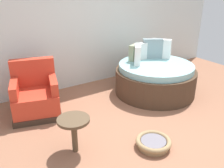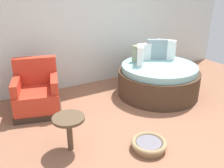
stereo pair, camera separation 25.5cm
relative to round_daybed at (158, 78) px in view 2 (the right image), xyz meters
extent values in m
cube|color=#936047|center=(-1.09, -1.12, -0.35)|extent=(8.00, 8.00, 0.02)
cube|color=silver|center=(-1.09, 1.30, 1.26)|extent=(8.00, 0.12, 3.19)
cylinder|color=#473323|center=(0.00, -0.02, -0.08)|extent=(1.66, 1.66, 0.52)
cylinder|color=#8CC6CC|center=(0.00, -0.02, 0.24)|extent=(1.53, 1.53, 0.12)
cube|color=white|center=(0.39, 0.27, 0.51)|extent=(0.34, 0.41, 0.41)
cube|color=gray|center=(0.21, 0.35, 0.51)|extent=(0.43, 0.31, 0.43)
cube|color=white|center=(-0.02, 0.42, 0.48)|extent=(0.36, 0.13, 0.35)
cube|color=#93A37F|center=(-0.19, 0.46, 0.47)|extent=(0.36, 0.23, 0.34)
cube|color=white|center=(-0.31, 0.22, 0.49)|extent=(0.33, 0.38, 0.38)
cube|color=#38281E|center=(-2.38, 0.43, -0.29)|extent=(0.99, 0.99, 0.10)
cube|color=red|center=(-2.38, 0.43, -0.07)|extent=(0.94, 0.94, 0.34)
cube|color=red|center=(-2.30, 0.73, 0.35)|extent=(0.77, 0.36, 0.50)
cube|color=red|center=(-2.69, 0.52, 0.21)|extent=(0.30, 0.69, 0.22)
cube|color=red|center=(-2.08, 0.34, 0.21)|extent=(0.30, 0.69, 0.22)
cylinder|color=#9E7F56|center=(-1.29, -1.42, -0.31)|extent=(0.44, 0.44, 0.06)
torus|color=#9E7F56|center=(-1.29, -1.42, -0.24)|extent=(0.51, 0.51, 0.07)
cylinder|color=slate|center=(-1.29, -1.42, -0.25)|extent=(0.36, 0.36, 0.05)
cylinder|color=brown|center=(-2.26, -0.88, -0.10)|extent=(0.08, 0.08, 0.48)
cylinder|color=brown|center=(-2.26, -0.88, 0.16)|extent=(0.44, 0.44, 0.04)
camera|label=1|loc=(-3.35, -3.49, 1.85)|focal=38.93mm
camera|label=2|loc=(-3.13, -3.63, 1.85)|focal=38.93mm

